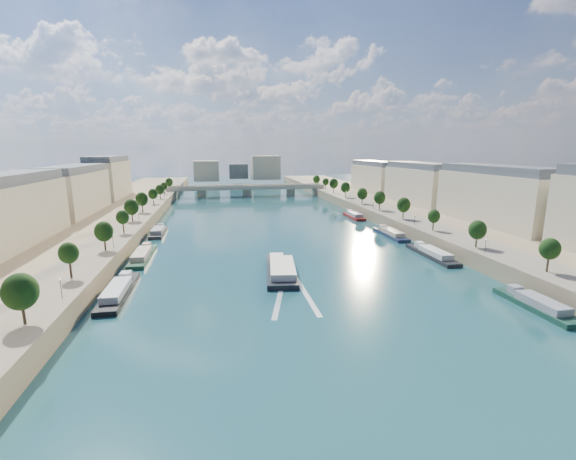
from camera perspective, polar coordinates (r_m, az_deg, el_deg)
name	(u,v)px	position (r m, az deg, el deg)	size (l,w,h in m)	color
ground	(274,235)	(153.80, -2.16, -0.80)	(700.00, 700.00, 0.00)	#0C2F38
quay_left	(78,237)	(159.84, -28.63, -0.88)	(44.00, 520.00, 5.00)	#9E8460
quay_right	(438,223)	(178.32, 21.38, 0.98)	(44.00, 520.00, 5.00)	#9E8460
pave_left	(121,228)	(155.28, -23.47, 0.23)	(14.00, 520.00, 0.10)	gray
pave_right	(406,218)	(170.46, 17.15, 1.67)	(14.00, 520.00, 0.10)	gray
trees_left	(127,213)	(155.84, -22.76, 2.36)	(4.80, 268.80, 8.26)	#382B1E
trees_right	(392,202)	(177.56, 15.20, 3.96)	(4.80, 268.80, 8.26)	#382B1E
lamps_left	(128,226)	(144.20, -22.67, 0.56)	(0.36, 200.36, 4.28)	black
lamps_right	(392,210)	(172.41, 15.11, 2.82)	(0.36, 200.36, 4.28)	black
buildings_left	(48,196)	(173.33, -31.99, 4.36)	(16.00, 226.00, 23.20)	beige
buildings_right	(452,187)	(193.44, 23.12, 5.83)	(16.00, 226.00, 23.20)	beige
skyline	(243,169)	(369.26, -6.74, 8.93)	(79.00, 42.00, 22.00)	beige
bridge	(247,189)	(280.73, -6.08, 6.03)	(112.00, 12.00, 8.15)	#C1B79E
tour_barge	(281,270)	(107.43, -1.00, -5.91)	(11.36, 28.56, 3.78)	black
wake	(293,295)	(92.40, 0.74, -9.64)	(10.82, 26.00, 0.04)	silver
moored_barges_left	(126,281)	(107.91, -22.89, -6.92)	(5.00, 154.17, 3.60)	#1A263A
moored_barges_right	(436,256)	(129.81, 21.12, -3.66)	(5.00, 167.40, 3.60)	black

